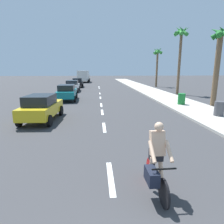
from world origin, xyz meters
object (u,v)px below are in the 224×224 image
(palm_tree_distant, at_px, (158,56))
(trash_bin_near, at_px, (219,109))
(parked_car_teal, at_px, (67,92))
(palm_tree_far, at_px, (181,40))
(parked_car_black, at_px, (78,82))
(parked_car_yellow, at_px, (41,107))
(palm_tree_mid, at_px, (219,49))
(trash_bin_far, at_px, (182,99))
(parked_car_white, at_px, (72,86))
(delivery_truck, at_px, (84,76))
(cyclist, at_px, (156,162))

(palm_tree_distant, xyz_separation_m, trash_bin_near, (-2.92, -22.93, -4.79))
(parked_car_teal, xyz_separation_m, trash_bin_near, (10.74, -8.03, -0.24))
(palm_tree_far, xyz_separation_m, palm_tree_distant, (0.69, 11.02, -1.01))
(parked_car_black, bearing_deg, palm_tree_far, -41.74)
(parked_car_yellow, xyz_separation_m, parked_car_teal, (0.33, 7.90, 0.00))
(palm_tree_mid, relative_size, trash_bin_far, 7.03)
(palm_tree_far, relative_size, palm_tree_distant, 1.17)
(trash_bin_near, height_order, trash_bin_far, trash_bin_far)
(palm_tree_mid, bearing_deg, trash_bin_far, 164.35)
(parked_car_white, relative_size, trash_bin_near, 4.35)
(delivery_truck, height_order, palm_tree_mid, palm_tree_mid)
(parked_car_black, xyz_separation_m, palm_tree_far, (13.37, -11.29, 5.56))
(parked_car_white, bearing_deg, palm_tree_mid, -44.40)
(palm_tree_far, bearing_deg, trash_bin_far, -110.32)
(trash_bin_near, relative_size, trash_bin_far, 1.00)
(parked_car_white, height_order, palm_tree_distant, palm_tree_distant)
(parked_car_white, height_order, delivery_truck, delivery_truck)
(parked_car_teal, height_order, trash_bin_far, parked_car_teal)
(parked_car_teal, height_order, palm_tree_distant, palm_tree_distant)
(palm_tree_mid, height_order, palm_tree_far, palm_tree_far)
(parked_car_white, distance_m, palm_tree_distant, 16.29)
(parked_car_teal, relative_size, trash_bin_far, 4.45)
(delivery_truck, distance_m, palm_tree_far, 28.38)
(parked_car_black, bearing_deg, cyclist, -82.63)
(palm_tree_distant, bearing_deg, palm_tree_far, -93.57)
(delivery_truck, relative_size, trash_bin_near, 6.95)
(parked_car_yellow, height_order, palm_tree_mid, palm_tree_mid)
(parked_car_teal, distance_m, trash_bin_near, 13.41)
(palm_tree_mid, bearing_deg, cyclist, -126.81)
(palm_tree_far, bearing_deg, parked_car_white, 162.54)
(parked_car_white, bearing_deg, parked_car_teal, -87.11)
(parked_car_teal, bearing_deg, cyclist, -76.17)
(parked_car_black, xyz_separation_m, delivery_truck, (0.18, 13.36, 0.67))
(parked_car_teal, height_order, delivery_truck, delivery_truck)
(parked_car_black, bearing_deg, parked_car_white, -91.84)
(parked_car_white, height_order, palm_tree_far, palm_tree_far)
(palm_tree_far, bearing_deg, parked_car_teal, -163.34)
(palm_tree_mid, bearing_deg, parked_car_black, 123.25)
(cyclist, height_order, parked_car_white, cyclist)
(parked_car_teal, distance_m, trash_bin_far, 10.82)
(parked_car_teal, distance_m, parked_car_black, 15.18)
(parked_car_yellow, bearing_deg, delivery_truck, 92.89)
(parked_car_teal, bearing_deg, palm_tree_distant, 45.33)
(parked_car_black, bearing_deg, parked_car_teal, -90.06)
(parked_car_white, bearing_deg, palm_tree_far, -17.61)
(palm_tree_mid, xyz_separation_m, trash_bin_near, (-1.76, -3.53, -4.02))
(parked_car_black, height_order, palm_tree_mid, palm_tree_mid)
(palm_tree_mid, height_order, palm_tree_distant, palm_tree_distant)
(parked_car_yellow, height_order, parked_car_black, same)
(palm_tree_distant, relative_size, trash_bin_near, 7.56)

